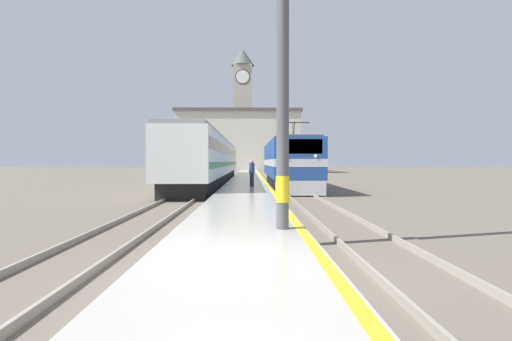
# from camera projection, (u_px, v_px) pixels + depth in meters

# --- Properties ---
(ground_plane) EXTENTS (200.00, 200.00, 0.00)m
(ground_plane) POSITION_uv_depth(u_px,v_px,m) (248.00, 183.00, 36.57)
(ground_plane) COLOR #60564C
(platform) EXTENTS (3.00, 140.00, 0.43)m
(platform) POSITION_uv_depth(u_px,v_px,m) (247.00, 183.00, 31.57)
(platform) COLOR #ADA89E
(platform) RESTS_ON ground
(rail_track_near) EXTENTS (2.83, 140.00, 0.16)m
(rail_track_near) POSITION_uv_depth(u_px,v_px,m) (285.00, 186.00, 31.62)
(rail_track_near) COLOR #60564C
(rail_track_near) RESTS_ON ground
(rail_track_far) EXTENTS (2.83, 140.00, 0.16)m
(rail_track_far) POSITION_uv_depth(u_px,v_px,m) (207.00, 186.00, 31.52)
(rail_track_far) COLOR #60564C
(rail_track_far) RESTS_ON ground
(locomotive_train) EXTENTS (2.92, 15.66, 4.47)m
(locomotive_train) POSITION_uv_depth(u_px,v_px,m) (288.00, 164.00, 29.33)
(locomotive_train) COLOR black
(locomotive_train) RESTS_ON ground
(passenger_train) EXTENTS (2.92, 36.81, 3.93)m
(passenger_train) POSITION_uv_depth(u_px,v_px,m) (213.00, 160.00, 36.98)
(passenger_train) COLOR black
(passenger_train) RESTS_ON ground
(catenary_mast) EXTENTS (2.33, 0.30, 7.85)m
(catenary_mast) POSITION_uv_depth(u_px,v_px,m) (286.00, 57.00, 8.94)
(catenary_mast) COLOR #4C4C51
(catenary_mast) RESTS_ON platform
(person_on_platform) EXTENTS (0.34, 0.34, 1.64)m
(person_on_platform) POSITION_uv_depth(u_px,v_px,m) (252.00, 172.00, 24.65)
(person_on_platform) COLOR #23232D
(person_on_platform) RESTS_ON platform
(clock_tower) EXTENTS (4.62, 4.62, 24.43)m
(clock_tower) POSITION_uv_depth(u_px,v_px,m) (243.00, 106.00, 79.94)
(clock_tower) COLOR #ADA393
(clock_tower) RESTS_ON ground
(station_building) EXTENTS (21.37, 9.82, 10.79)m
(station_building) POSITION_uv_depth(u_px,v_px,m) (239.00, 142.00, 70.21)
(station_building) COLOR beige
(station_building) RESTS_ON ground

